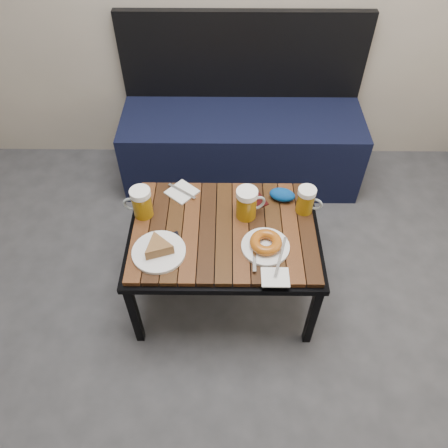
{
  "coord_description": "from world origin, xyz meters",
  "views": [
    {
      "loc": [
        0.17,
        -0.39,
        1.9
      ],
      "look_at": [
        0.15,
        0.87,
        0.5
      ],
      "focal_mm": 35.0,
      "sensor_mm": 36.0,
      "label": 1
    }
  ],
  "objects_px": {
    "passport_navy": "(166,242)",
    "beer_mug_left": "(141,203)",
    "passport_burgundy": "(254,199)",
    "beer_mug_centre": "(247,203)",
    "plate_bagel": "(266,244)",
    "cafe_table": "(224,235)",
    "bench": "(241,139)",
    "plate_pie": "(158,249)",
    "knit_pouch": "(282,195)",
    "beer_mug_right": "(306,200)"
  },
  "relations": [
    {
      "from": "cafe_table",
      "to": "passport_navy",
      "type": "bearing_deg",
      "value": -161.4
    },
    {
      "from": "beer_mug_left",
      "to": "plate_pie",
      "type": "distance_m",
      "value": 0.25
    },
    {
      "from": "beer_mug_right",
      "to": "passport_burgundy",
      "type": "relative_size",
      "value": 1.11
    },
    {
      "from": "bench",
      "to": "passport_burgundy",
      "type": "xyz_separation_m",
      "value": [
        0.04,
        -0.72,
        0.2
      ]
    },
    {
      "from": "plate_pie",
      "to": "bench",
      "type": "bearing_deg",
      "value": 70.53
    },
    {
      "from": "bench",
      "to": "cafe_table",
      "type": "height_order",
      "value": "bench"
    },
    {
      "from": "cafe_table",
      "to": "passport_navy",
      "type": "xyz_separation_m",
      "value": [
        -0.24,
        -0.08,
        0.05
      ]
    },
    {
      "from": "beer_mug_centre",
      "to": "passport_navy",
      "type": "xyz_separation_m",
      "value": [
        -0.34,
        -0.16,
        -0.07
      ]
    },
    {
      "from": "plate_bagel",
      "to": "passport_navy",
      "type": "height_order",
      "value": "plate_bagel"
    },
    {
      "from": "bench",
      "to": "beer_mug_right",
      "type": "xyz_separation_m",
      "value": [
        0.26,
        -0.79,
        0.26
      ]
    },
    {
      "from": "cafe_table",
      "to": "beer_mug_left",
      "type": "distance_m",
      "value": 0.39
    },
    {
      "from": "cafe_table",
      "to": "passport_burgundy",
      "type": "bearing_deg",
      "value": 51.72
    },
    {
      "from": "plate_pie",
      "to": "knit_pouch",
      "type": "distance_m",
      "value": 0.63
    },
    {
      "from": "cafe_table",
      "to": "beer_mug_right",
      "type": "bearing_deg",
      "value": 17.14
    },
    {
      "from": "passport_navy",
      "to": "plate_bagel",
      "type": "bearing_deg",
      "value": 67.65
    },
    {
      "from": "beer_mug_left",
      "to": "passport_navy",
      "type": "relative_size",
      "value": 1.21
    },
    {
      "from": "bench",
      "to": "beer_mug_centre",
      "type": "height_order",
      "value": "bench"
    },
    {
      "from": "passport_burgundy",
      "to": "knit_pouch",
      "type": "bearing_deg",
      "value": -24.96
    },
    {
      "from": "knit_pouch",
      "to": "passport_burgundy",
      "type": "bearing_deg",
      "value": -176.29
    },
    {
      "from": "cafe_table",
      "to": "passport_burgundy",
      "type": "distance_m",
      "value": 0.23
    },
    {
      "from": "cafe_table",
      "to": "plate_bagel",
      "type": "xyz_separation_m",
      "value": [
        0.17,
        -0.11,
        0.07
      ]
    },
    {
      "from": "passport_navy",
      "to": "beer_mug_left",
      "type": "bearing_deg",
      "value": -163.06
    },
    {
      "from": "cafe_table",
      "to": "passport_burgundy",
      "type": "relative_size",
      "value": 7.18
    },
    {
      "from": "beer_mug_right",
      "to": "cafe_table",
      "type": "bearing_deg",
      "value": -145.85
    },
    {
      "from": "plate_bagel",
      "to": "passport_navy",
      "type": "distance_m",
      "value": 0.42
    },
    {
      "from": "bench",
      "to": "passport_navy",
      "type": "height_order",
      "value": "bench"
    },
    {
      "from": "cafe_table",
      "to": "plate_pie",
      "type": "distance_m",
      "value": 0.31
    },
    {
      "from": "plate_bagel",
      "to": "bench",
      "type": "bearing_deg",
      "value": 94.38
    },
    {
      "from": "beer_mug_left",
      "to": "passport_burgundy",
      "type": "distance_m",
      "value": 0.52
    },
    {
      "from": "bench",
      "to": "passport_burgundy",
      "type": "distance_m",
      "value": 0.75
    },
    {
      "from": "plate_bagel",
      "to": "passport_burgundy",
      "type": "xyz_separation_m",
      "value": [
        -0.04,
        0.28,
        -0.02
      ]
    },
    {
      "from": "bench",
      "to": "beer_mug_right",
      "type": "relative_size",
      "value": 10.8
    },
    {
      "from": "plate_bagel",
      "to": "beer_mug_right",
      "type": "bearing_deg",
      "value": 49.38
    },
    {
      "from": "knit_pouch",
      "to": "plate_bagel",
      "type": "bearing_deg",
      "value": -107.43
    },
    {
      "from": "passport_navy",
      "to": "passport_burgundy",
      "type": "relative_size",
      "value": 1.03
    },
    {
      "from": "plate_bagel",
      "to": "beer_mug_centre",
      "type": "bearing_deg",
      "value": 111.76
    },
    {
      "from": "bench",
      "to": "beer_mug_right",
      "type": "bearing_deg",
      "value": -71.37
    },
    {
      "from": "passport_burgundy",
      "to": "knit_pouch",
      "type": "xyz_separation_m",
      "value": [
        0.13,
        0.01,
        0.02
      ]
    },
    {
      "from": "passport_navy",
      "to": "knit_pouch",
      "type": "height_order",
      "value": "knit_pouch"
    },
    {
      "from": "beer_mug_centre",
      "to": "beer_mug_right",
      "type": "height_order",
      "value": "beer_mug_centre"
    },
    {
      "from": "beer_mug_left",
      "to": "passport_navy",
      "type": "distance_m",
      "value": 0.21
    },
    {
      "from": "bench",
      "to": "plate_pie",
      "type": "bearing_deg",
      "value": -109.47
    },
    {
      "from": "bench",
      "to": "passport_navy",
      "type": "xyz_separation_m",
      "value": [
        -0.34,
        -0.98,
        0.2
      ]
    },
    {
      "from": "passport_burgundy",
      "to": "beer_mug_left",
      "type": "bearing_deg",
      "value": 162.02
    },
    {
      "from": "beer_mug_right",
      "to": "plate_bagel",
      "type": "bearing_deg",
      "value": -113.61
    },
    {
      "from": "beer_mug_centre",
      "to": "knit_pouch",
      "type": "relative_size",
      "value": 1.27
    },
    {
      "from": "beer_mug_centre",
      "to": "passport_navy",
      "type": "height_order",
      "value": "beer_mug_centre"
    },
    {
      "from": "cafe_table",
      "to": "passport_burgundy",
      "type": "xyz_separation_m",
      "value": [
        0.14,
        0.18,
        0.05
      ]
    },
    {
      "from": "beer_mug_centre",
      "to": "passport_burgundy",
      "type": "xyz_separation_m",
      "value": [
        0.04,
        0.1,
        -0.07
      ]
    },
    {
      "from": "cafe_table",
      "to": "plate_bagel",
      "type": "relative_size",
      "value": 3.19
    }
  ]
}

